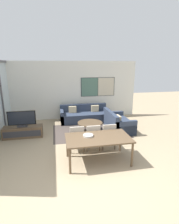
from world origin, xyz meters
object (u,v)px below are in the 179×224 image
object	(u,v)px
sofa_side	(117,124)
dining_chair_centre	(93,136)
dining_table	(98,140)
sofa_main	(84,116)
coffee_table	(90,125)
fruit_bowl	(88,135)
television	(22,119)
dining_chair_right	(108,134)
tv_console	(23,132)
dining_chair_left	(77,137)

from	to	relation	value
sofa_side	dining_chair_centre	xyz separation A→B (m)	(-1.38, -1.53, 0.21)
dining_table	sofa_main	bearing A→B (deg)	86.20
sofa_main	sofa_side	size ratio (longest dim) A/B	1.48
coffee_table	fruit_bowl	xyz separation A→B (m)	(-0.50, -2.18, 0.47)
television	dining_chair_right	size ratio (longest dim) A/B	1.17
dining_chair_centre	dining_chair_right	distance (m)	0.50
tv_console	television	size ratio (longest dim) A/B	1.42
dining_chair_right	sofa_side	bearing A→B (deg)	60.10
tv_console	fruit_bowl	bearing A→B (deg)	-45.35
dining_chair_right	sofa_main	bearing A→B (deg)	94.99
dining_chair_right	television	bearing A→B (deg)	151.87
television	sofa_main	bearing A→B (deg)	29.66
tv_console	sofa_side	bearing A→B (deg)	0.28
sofa_side	dining_chair_left	xyz separation A→B (m)	(-1.89, -1.53, 0.21)
television	coffee_table	size ratio (longest dim) A/B	0.99
coffee_table	sofa_side	bearing A→B (deg)	-3.14
dining_chair_centre	dining_table	bearing A→B (deg)	-90.00
sofa_main	dining_chair_centre	world-z (taller)	dining_chair_centre
sofa_main	dining_chair_right	bearing A→B (deg)	-85.01
tv_console	coffee_table	xyz separation A→B (m)	(2.57, 0.08, 0.08)
sofa_main	coffee_table	xyz separation A→B (m)	(0.00, -1.38, 0.02)
sofa_side	coffee_table	size ratio (longest dim) A/B	1.52
tv_console	sofa_side	xyz separation A→B (m)	(3.71, 0.02, 0.06)
dining_chair_left	dining_chair_centre	distance (m)	0.50
sofa_main	dining_chair_right	world-z (taller)	dining_chair_right
dining_chair_left	dining_chair_right	size ratio (longest dim) A/B	1.00
sofa_side	fruit_bowl	world-z (taller)	sofa_side
fruit_bowl	dining_chair_centre	bearing A→B (deg)	66.55
tv_console	sofa_main	xyz separation A→B (m)	(2.57, 1.46, 0.06)
television	dining_chair_right	bearing A→B (deg)	-28.13
dining_chair_right	tv_console	bearing A→B (deg)	151.89
sofa_main	dining_table	xyz separation A→B (m)	(-0.24, -3.68, 0.39)
sofa_side	coffee_table	xyz separation A→B (m)	(-1.14, 0.06, 0.02)
sofa_main	dining_table	distance (m)	3.71
dining_table	dining_chair_right	distance (m)	0.88
coffee_table	dining_table	size ratio (longest dim) A/B	0.57
dining_chair_left	dining_chair_right	distance (m)	1.01
sofa_side	dining_chair_right	xyz separation A→B (m)	(-0.88, -1.53, 0.21)
coffee_table	dining_chair_left	distance (m)	1.77
sofa_main	dining_chair_left	size ratio (longest dim) A/B	2.66
television	dining_chair_left	xyz separation A→B (m)	(1.82, -1.51, -0.22)
dining_table	dining_chair_right	bearing A→B (deg)	54.38
dining_table	dining_chair_left	size ratio (longest dim) A/B	2.05
coffee_table	dining_chair_centre	world-z (taller)	dining_chair_centre
tv_console	fruit_bowl	distance (m)	3.00
tv_console	dining_table	world-z (taller)	dining_table
sofa_main	coffee_table	bearing A→B (deg)	-90.00
television	dining_table	xyz separation A→B (m)	(2.32, -2.21, -0.04)
sofa_main	fruit_bowl	distance (m)	3.63
coffee_table	fruit_bowl	bearing A→B (deg)	-102.86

